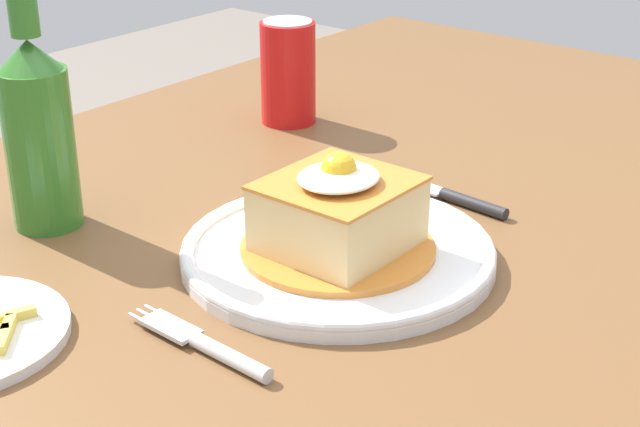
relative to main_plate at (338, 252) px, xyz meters
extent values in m
cube|color=brown|center=(0.04, 0.07, -0.03)|extent=(1.50, 0.86, 0.04)
cylinder|color=brown|center=(0.71, 0.42, -0.40)|extent=(0.07, 0.07, 0.70)
cylinder|color=white|center=(0.00, 0.00, 0.00)|extent=(0.27, 0.27, 0.01)
torus|color=white|center=(0.00, 0.00, 0.00)|extent=(0.27, 0.27, 0.01)
cylinder|color=orange|center=(0.00, 0.00, 0.00)|extent=(0.17, 0.17, 0.01)
cube|color=#E5C684|center=(0.00, 0.00, 0.04)|extent=(0.12, 0.11, 0.06)
cube|color=orange|center=(0.00, 0.00, 0.07)|extent=(0.12, 0.11, 0.00)
ellipsoid|color=white|center=(0.00, 0.00, 0.07)|extent=(0.07, 0.07, 0.01)
sphere|color=yellow|center=(0.00, 0.00, 0.08)|extent=(0.03, 0.03, 0.03)
cylinder|color=silver|center=(-0.18, -0.04, 0.00)|extent=(0.01, 0.08, 0.01)
cube|color=silver|center=(-0.17, 0.02, 0.00)|extent=(0.02, 0.05, 0.00)
cylinder|color=silver|center=(-0.17, 0.05, 0.00)|extent=(0.00, 0.03, 0.00)
cylinder|color=silver|center=(-0.17, 0.05, 0.00)|extent=(0.00, 0.03, 0.00)
cylinder|color=silver|center=(-0.18, 0.05, 0.00)|extent=(0.00, 0.03, 0.00)
cylinder|color=#262628|center=(0.17, -0.04, 0.00)|extent=(0.02, 0.08, 0.01)
cube|color=silver|center=(0.18, 0.05, 0.00)|extent=(0.03, 0.09, 0.00)
cylinder|color=red|center=(0.25, 0.27, 0.05)|extent=(0.07, 0.07, 0.12)
cylinder|color=silver|center=(0.25, 0.27, 0.11)|extent=(0.06, 0.06, 0.00)
cylinder|color=#2D6B23|center=(-0.11, 0.26, 0.07)|extent=(0.06, 0.06, 0.15)
cone|color=#2D6B23|center=(-0.11, 0.26, 0.15)|extent=(0.06, 0.06, 0.03)
cube|color=#EAC64C|center=(-0.25, 0.12, 0.00)|extent=(0.05, 0.03, 0.01)
cube|color=#EAC64C|center=(-0.27, 0.10, 0.00)|extent=(0.04, 0.04, 0.01)
camera|label=1|loc=(-0.60, -0.46, 0.38)|focal=54.54mm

